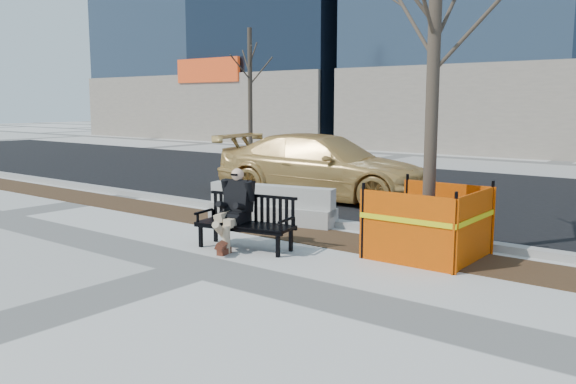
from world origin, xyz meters
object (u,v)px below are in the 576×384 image
object	(u,v)px
bench	(245,249)
tree_fence	(427,256)
seated_man	(235,247)
jersey_barrier_left	(271,223)
sedan	(323,199)

from	to	relation	value
bench	tree_fence	xyz separation A→B (m)	(2.48, 1.38, 0.00)
seated_man	jersey_barrier_left	bearing A→B (deg)	102.88
seated_man	jersey_barrier_left	xyz separation A→B (m)	(-0.82, 1.91, 0.00)
bench	tree_fence	world-z (taller)	tree_fence
seated_man	bench	bearing A→B (deg)	-11.54
bench	jersey_barrier_left	size ratio (longest dim) A/B	0.63
jersey_barrier_left	seated_man	bearing A→B (deg)	-78.16
seated_man	tree_fence	world-z (taller)	tree_fence
bench	jersey_barrier_left	xyz separation A→B (m)	(-1.04, 1.91, 0.00)
bench	tree_fence	bearing A→B (deg)	18.57
seated_man	jersey_barrier_left	world-z (taller)	seated_man
tree_fence	sedan	distance (m)	5.69
sedan	jersey_barrier_left	xyz separation A→B (m)	(0.89, -3.07, 0.00)
sedan	jersey_barrier_left	world-z (taller)	sedan
jersey_barrier_left	tree_fence	bearing A→B (deg)	-20.10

